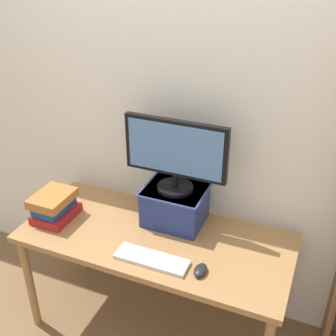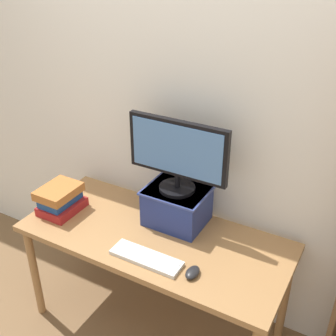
{
  "view_description": "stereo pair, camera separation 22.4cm",
  "coord_description": "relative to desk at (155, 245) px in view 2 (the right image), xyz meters",
  "views": [
    {
      "loc": [
        0.81,
        -1.74,
        2.22
      ],
      "look_at": [
        0.05,
        0.07,
        1.14
      ],
      "focal_mm": 45.0,
      "sensor_mm": 36.0,
      "label": 1
    },
    {
      "loc": [
        1.01,
        -1.64,
        2.22
      ],
      "look_at": [
        0.05,
        0.07,
        1.14
      ],
      "focal_mm": 45.0,
      "sensor_mm": 36.0,
      "label": 2
    }
  ],
  "objects": [
    {
      "name": "riser_box",
      "position": [
        0.05,
        0.18,
        0.19
      ],
      "size": [
        0.36,
        0.3,
        0.22
      ],
      "color": "navy",
      "rests_on": "desk"
    },
    {
      "name": "back_wall",
      "position": [
        0.0,
        0.42,
        0.65
      ],
      "size": [
        7.0,
        0.08,
        2.6
      ],
      "color": "silver",
      "rests_on": "ground_plane"
    },
    {
      "name": "computer_monitor",
      "position": [
        0.05,
        0.18,
        0.53
      ],
      "size": [
        0.59,
        0.21,
        0.43
      ],
      "color": "black",
      "rests_on": "riser_box"
    },
    {
      "name": "computer_mouse",
      "position": [
        0.34,
        -0.19,
        0.09
      ],
      "size": [
        0.06,
        0.1,
        0.04
      ],
      "color": "black",
      "rests_on": "desk"
    },
    {
      "name": "ground_plane",
      "position": [
        0.0,
        0.0,
        -0.65
      ],
      "size": [
        12.0,
        12.0,
        0.0
      ],
      "primitive_type": "plane",
      "color": "brown"
    },
    {
      "name": "keyboard",
      "position": [
        0.07,
        -0.2,
        0.09
      ],
      "size": [
        0.4,
        0.12,
        0.02
      ],
      "color": "silver",
      "rests_on": "desk"
    },
    {
      "name": "desk",
      "position": [
        0.0,
        0.0,
        0.0
      ],
      "size": [
        1.55,
        0.68,
        0.72
      ],
      "color": "#9E7042",
      "rests_on": "ground_plane"
    },
    {
      "name": "book_stack",
      "position": [
        -0.63,
        -0.07,
        0.16
      ],
      "size": [
        0.21,
        0.26,
        0.17
      ],
      "color": "maroon",
      "rests_on": "desk"
    }
  ]
}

